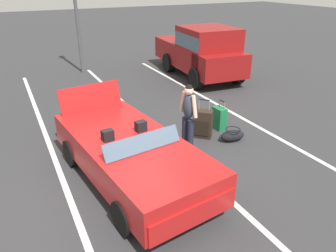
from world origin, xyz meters
name	(u,v)px	position (x,y,z in m)	size (l,w,h in m)	color
ground_plane	(132,179)	(0.00, 0.00, 0.00)	(80.00, 80.00, 0.00)	#333335
lot_line_near	(69,197)	(0.00, -1.29, 0.00)	(18.00, 0.12, 0.01)	silver
lot_line_mid	(190,163)	(0.00, 1.41, 0.00)	(18.00, 0.12, 0.01)	silver
lot_line_far	(278,138)	(0.00, 4.11, 0.00)	(18.00, 0.12, 0.01)	silver
convertible_car	(136,159)	(0.20, 0.02, 0.59)	(4.32, 2.24, 1.53)	red
suitcase_large_black	(203,124)	(-0.99, 2.37, 0.37)	(0.54, 0.54, 1.02)	#2D2319
suitcase_medium_bright	(219,118)	(-1.21, 3.05, 0.31)	(0.41, 0.25, 0.82)	#19723F
duffel_bag	(232,135)	(-0.44, 2.93, 0.16)	(0.43, 0.68, 0.34)	black
traveler_person	(188,114)	(-0.59, 1.68, 0.93)	(0.61, 0.27, 1.65)	#1E2338
parked_pickup_truck_near	(202,51)	(-5.69, 5.33, 1.11)	(5.14, 2.38, 2.10)	maroon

